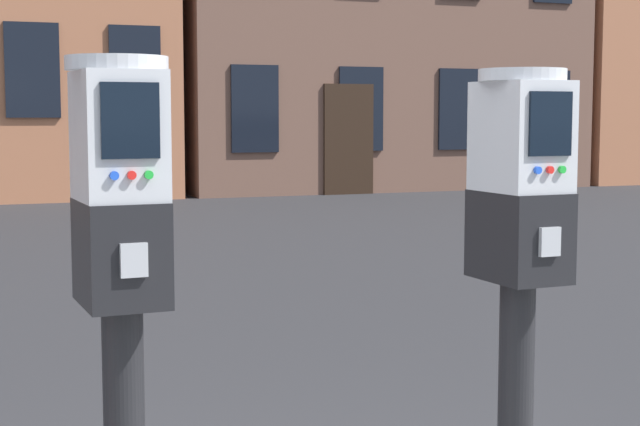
# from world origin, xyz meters

# --- Properties ---
(parking_meter_near_kerb) EXTENTS (0.23, 0.26, 1.50)m
(parking_meter_near_kerb) POSITION_xyz_m (-0.74, -0.25, 1.17)
(parking_meter_near_kerb) COLOR black
(parking_meter_near_kerb) RESTS_ON sidewalk_slab
(parking_meter_twin_adjacent) EXTENTS (0.23, 0.26, 1.49)m
(parking_meter_twin_adjacent) POSITION_xyz_m (0.26, -0.25, 1.17)
(parking_meter_twin_adjacent) COLOR black
(parking_meter_twin_adjacent) RESTS_ON sidewalk_slab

